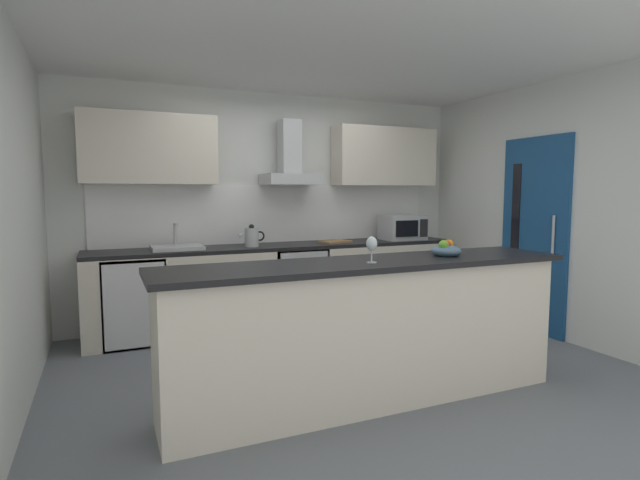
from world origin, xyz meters
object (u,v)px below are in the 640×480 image
at_px(refrigerator, 133,300).
at_px(microwave, 403,227).
at_px(sink, 177,247).
at_px(range_hood, 290,164).
at_px(oven, 295,283).
at_px(kettle, 252,237).
at_px(chopping_board, 335,242).
at_px(wine_glass, 372,245).
at_px(fruit_bowl, 446,250).

bearing_deg(refrigerator, microwave, -0.46).
distance_m(microwave, sink, 2.67).
bearing_deg(range_hood, refrigerator, -175.56).
distance_m(oven, kettle, 0.74).
bearing_deg(chopping_board, range_hood, 162.45).
distance_m(kettle, range_hood, 0.94).
height_order(microwave, chopping_board, microwave).
height_order(sink, range_hood, range_hood).
relative_size(kettle, chopping_board, 0.85).
height_order(oven, wine_glass, wine_glass).
bearing_deg(refrigerator, range_hood, 4.44).
xyz_separation_m(wine_glass, chopping_board, (0.79, 2.21, -0.22)).
height_order(refrigerator, kettle, kettle).
xyz_separation_m(refrigerator, chopping_board, (2.19, -0.02, 0.49)).
relative_size(oven, fruit_bowl, 3.64).
relative_size(refrigerator, wine_glass, 4.78).
distance_m(oven, range_hood, 1.33).
bearing_deg(kettle, wine_glass, -84.78).
bearing_deg(sink, oven, -0.50).
height_order(microwave, wine_glass, microwave).
bearing_deg(kettle, range_hood, 17.92).
height_order(oven, kettle, kettle).
xyz_separation_m(refrigerator, kettle, (1.20, -0.03, 0.58)).
bearing_deg(refrigerator, oven, 0.09).
xyz_separation_m(microwave, chopping_board, (-0.91, 0.00, -0.14)).
bearing_deg(wine_glass, microwave, 52.43).
height_order(kettle, chopping_board, kettle).
xyz_separation_m(refrigerator, microwave, (3.10, -0.03, 0.62)).
xyz_separation_m(microwave, range_hood, (-1.39, 0.16, 0.74)).
xyz_separation_m(sink, chopping_board, (1.76, -0.03, -0.02)).
bearing_deg(fruit_bowl, kettle, 112.98).
xyz_separation_m(oven, fruit_bowl, (0.39, -2.14, 0.59)).
bearing_deg(sink, microwave, -0.84).
bearing_deg(sink, wine_glass, -66.70).
bearing_deg(sink, refrigerator, -178.18).
distance_m(kettle, chopping_board, 0.99).
xyz_separation_m(range_hood, fruit_bowl, (0.39, -2.27, -0.73)).
bearing_deg(wine_glass, range_hood, 82.68).
bearing_deg(chopping_board, sink, 178.87).
relative_size(oven, range_hood, 1.11).
bearing_deg(range_hood, chopping_board, -17.55).
bearing_deg(kettle, microwave, 0.18).
bearing_deg(chopping_board, kettle, -179.42).
height_order(kettle, wine_glass, wine_glass).
distance_m(microwave, kettle, 1.90).
bearing_deg(microwave, wine_glass, -127.57).
relative_size(oven, sink, 1.60).
bearing_deg(oven, range_hood, 90.00).
relative_size(range_hood, wine_glass, 4.05).
height_order(range_hood, wine_glass, range_hood).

